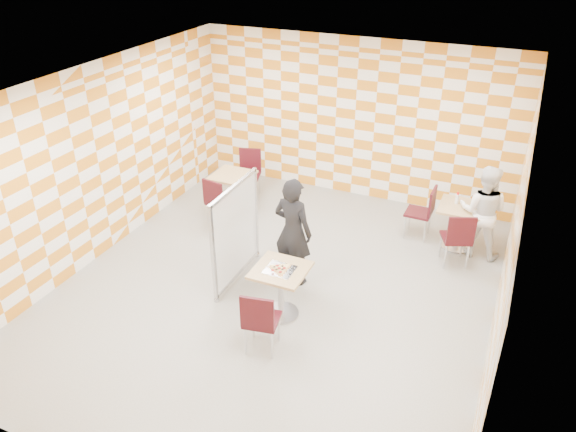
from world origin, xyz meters
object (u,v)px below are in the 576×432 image
object	(u,v)px
chair_second_front	(458,236)
man_dark	(293,231)
chair_empty_far	(249,169)
sport_bottle	(457,199)
main_table	(281,284)
man_white	(483,211)
chair_second_side	(425,209)
chair_empty_near	(217,199)
chair_main_front	(260,318)
second_table	(460,219)
partition	(236,232)
soda_bottle	(474,202)
empty_table	(233,187)

from	to	relation	value
chair_second_front	man_dark	bearing A→B (deg)	-148.13
chair_empty_far	sport_bottle	xyz separation A→B (m)	(3.90, -0.27, 0.29)
main_table	man_white	world-z (taller)	man_white
chair_second_side	chair_empty_near	size ratio (longest dim) A/B	1.00
chair_empty_near	chair_second_side	bearing A→B (deg)	18.06
chair_main_front	man_dark	bearing A→B (deg)	99.24
main_table	chair_empty_near	xyz separation A→B (m)	(-2.00, 1.77, 0.04)
chair_empty_near	man_dark	size ratio (longest dim) A/B	0.55
second_table	chair_empty_far	world-z (taller)	chair_empty_far
chair_second_side	partition	bearing A→B (deg)	-134.79
chair_empty_near	chair_empty_far	world-z (taller)	same
chair_second_side	soda_bottle	size ratio (longest dim) A/B	4.02
empty_table	chair_empty_near	distance (m)	0.61
partition	man_dark	world-z (taller)	man_dark
second_table	chair_empty_far	size ratio (longest dim) A/B	0.81
chair_empty_near	partition	world-z (taller)	partition
main_table	man_dark	distance (m)	0.91
chair_second_front	man_white	size ratio (longest dim) A/B	0.60
main_table	chair_second_front	xyz separation A→B (m)	(1.99, 2.18, 0.04)
man_dark	chair_second_side	bearing A→B (deg)	-117.91
empty_table	chair_empty_far	world-z (taller)	chair_empty_far
man_white	soda_bottle	distance (m)	0.22
sport_bottle	chair_empty_far	bearing A→B (deg)	176.02
chair_main_front	chair_second_side	size ratio (longest dim) A/B	1.00
chair_second_front	soda_bottle	distance (m)	0.72
second_table	empty_table	size ratio (longest dim) A/B	1.00
chair_second_side	soda_bottle	xyz separation A→B (m)	(0.74, -0.04, 0.31)
chair_main_front	sport_bottle	bearing A→B (deg)	64.55
second_table	chair_second_front	bearing A→B (deg)	-83.91
chair_empty_near	man_dark	distance (m)	2.06
chair_empty_far	soda_bottle	bearing A→B (deg)	-4.18
chair_second_front	man_white	distance (m)	0.63
chair_second_front	chair_empty_near	distance (m)	4.01
second_table	partition	xyz separation A→B (m)	(-2.88, -2.25, 0.28)
man_dark	partition	bearing A→B (deg)	29.41
second_table	chair_main_front	distance (m)	4.03
chair_main_front	partition	world-z (taller)	partition
soda_bottle	chair_main_front	bearing A→B (deg)	-118.90
soda_bottle	second_table	bearing A→B (deg)	-167.58
chair_second_front	partition	distance (m)	3.38
chair_empty_far	sport_bottle	world-z (taller)	sport_bottle
chair_empty_near	partition	xyz separation A→B (m)	(1.04, -1.23, 0.25)
man_dark	soda_bottle	distance (m)	3.02
main_table	man_white	bearing A→B (deg)	50.30
chair_empty_near	man_dark	bearing A→B (deg)	-27.32
soda_bottle	man_white	bearing A→B (deg)	-34.64
empty_table	man_white	xyz separation A→B (m)	(4.28, 0.33, 0.26)
chair_second_front	chair_empty_far	world-z (taller)	same
chair_main_front	sport_bottle	world-z (taller)	sport_bottle
main_table	soda_bottle	size ratio (longest dim) A/B	3.26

